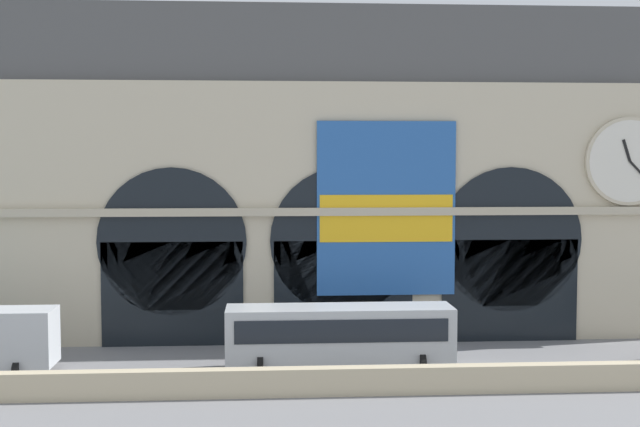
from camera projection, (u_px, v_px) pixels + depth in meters
ground_plane at (353, 365)px, 41.23m from camera, size 200.00×200.00×0.00m
quay_parapet_wall at (365, 381)px, 36.09m from camera, size 90.00×0.70×1.22m
station_building at (340, 178)px, 48.13m from camera, size 39.43×5.46×18.81m
bus_center at (340, 333)px, 40.25m from camera, size 11.00×3.25×3.10m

